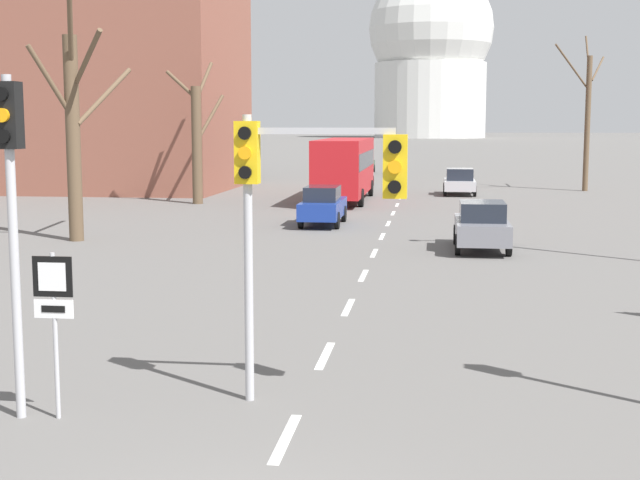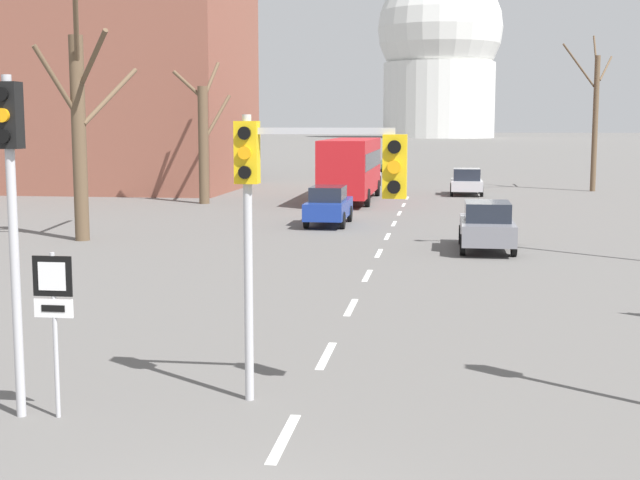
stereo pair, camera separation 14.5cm
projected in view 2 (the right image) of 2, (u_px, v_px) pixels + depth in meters
The scene contains 24 objects.
lane_stripe_0 at pixel (284, 438), 12.46m from camera, with size 0.16×2.00×0.01m, color silver.
lane_stripe_1 at pixel (326, 355), 16.88m from camera, with size 0.16×2.00×0.01m, color silver.
lane_stripe_2 at pixel (351, 307), 21.30m from camera, with size 0.16×2.00×0.01m, color silver.
lane_stripe_3 at pixel (367, 275), 25.72m from camera, with size 0.16×2.00×0.01m, color silver.
lane_stripe_4 at pixel (379, 253), 30.14m from camera, with size 0.16×2.00×0.01m, color silver.
lane_stripe_5 at pixel (387, 236), 34.55m from camera, with size 0.16×2.00×0.01m, color silver.
lane_stripe_6 at pixel (394, 224), 38.97m from camera, with size 0.16×2.00×0.01m, color silver.
lane_stripe_7 at pixel (399, 213), 43.39m from camera, with size 0.16×2.00×0.01m, color silver.
lane_stripe_8 at pixel (404, 205), 47.81m from camera, with size 0.16×2.00×0.01m, color silver.
lane_stripe_9 at pixel (407, 198), 52.23m from camera, with size 0.16×2.00×0.01m, color silver.
traffic_signal_near_left at pixel (11, 182), 12.94m from camera, with size 0.36×0.34×5.07m.
traffic_signal_centre_tall at pixel (300, 186), 13.64m from camera, with size 2.63×0.34×4.51m.
route_sign_post at pixel (54, 306), 13.12m from camera, with size 0.60×0.08×2.50m.
sedan_near_left at pixel (487, 226), 30.70m from camera, with size 1.85×4.34×1.70m.
sedan_near_right at pixel (366, 175), 61.06m from camera, with size 1.89×4.41×1.57m.
sedan_mid_centre at pixel (370, 163), 77.87m from camera, with size 1.97×4.34×1.78m.
sedan_far_left at pixel (329, 205), 38.32m from camera, with size 1.71×4.48×1.69m.
sedan_far_right at pixel (466, 182), 54.32m from camera, with size 1.94×4.02×1.63m.
city_bus at pixel (351, 165), 49.81m from camera, with size 2.66×10.80×3.48m.
bare_tree_left_near at pixel (80, 128), 32.89m from camera, with size 2.99×5.11×8.73m.
bare_tree_right_near at pixel (595, 117), 56.87m from camera, with size 3.78×4.43×9.96m.
bare_tree_left_far at pixel (204, 137), 48.27m from camera, with size 2.78×2.38×7.74m.
capitol_dome at pixel (440, 52), 259.87m from camera, with size 36.23×36.23×51.17m.
apartment_block_left at pixel (102, 13), 58.64m from camera, with size 18.00×14.00×23.12m, color brown.
Camera 2 is at (2.17, -8.10, 4.39)m, focal length 50.00 mm.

